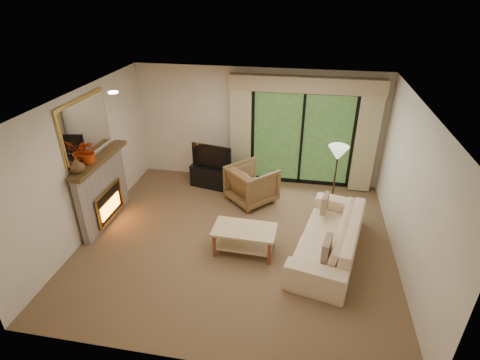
% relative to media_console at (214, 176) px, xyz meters
% --- Properties ---
extents(floor, '(5.50, 5.50, 0.00)m').
position_rel_media_console_xyz_m(floor, '(0.90, -1.95, -0.25)').
color(floor, brown).
rests_on(floor, ground).
extents(ceiling, '(5.50, 5.50, 0.00)m').
position_rel_media_console_xyz_m(ceiling, '(0.90, -1.95, 2.35)').
color(ceiling, silver).
rests_on(ceiling, ground).
extents(wall_back, '(5.00, 0.00, 5.00)m').
position_rel_media_console_xyz_m(wall_back, '(0.90, 0.55, 1.05)').
color(wall_back, beige).
rests_on(wall_back, ground).
extents(wall_front, '(5.00, 0.00, 5.00)m').
position_rel_media_console_xyz_m(wall_front, '(0.90, -4.45, 1.05)').
color(wall_front, beige).
rests_on(wall_front, ground).
extents(wall_left, '(0.00, 5.00, 5.00)m').
position_rel_media_console_xyz_m(wall_left, '(-1.85, -1.95, 1.05)').
color(wall_left, beige).
rests_on(wall_left, ground).
extents(wall_right, '(0.00, 5.00, 5.00)m').
position_rel_media_console_xyz_m(wall_right, '(3.65, -1.95, 1.05)').
color(wall_right, beige).
rests_on(wall_right, ground).
extents(fireplace, '(0.24, 1.70, 1.37)m').
position_rel_media_console_xyz_m(fireplace, '(-1.73, -1.75, 0.43)').
color(fireplace, gray).
rests_on(fireplace, floor).
extents(mirror, '(0.07, 1.45, 1.02)m').
position_rel_media_console_xyz_m(mirror, '(-1.82, -1.75, 1.70)').
color(mirror, gold).
rests_on(mirror, wall_left).
extents(sliding_door, '(2.26, 0.10, 2.16)m').
position_rel_media_console_xyz_m(sliding_door, '(1.90, 0.50, 0.85)').
color(sliding_door, black).
rests_on(sliding_door, floor).
extents(curtain_left, '(0.45, 0.18, 2.35)m').
position_rel_media_console_xyz_m(curtain_left, '(0.55, 0.39, 0.95)').
color(curtain_left, tan).
rests_on(curtain_left, floor).
extents(curtain_right, '(0.45, 0.18, 2.35)m').
position_rel_media_console_xyz_m(curtain_right, '(3.25, 0.39, 0.95)').
color(curtain_right, tan).
rests_on(curtain_right, floor).
extents(cornice, '(3.20, 0.24, 0.32)m').
position_rel_media_console_xyz_m(cornice, '(1.90, 0.41, 2.07)').
color(cornice, tan).
rests_on(cornice, wall_back).
extents(media_console, '(1.08, 0.65, 0.51)m').
position_rel_media_console_xyz_m(media_console, '(0.00, 0.00, 0.00)').
color(media_console, black).
rests_on(media_console, floor).
extents(tv, '(0.94, 0.31, 0.54)m').
position_rel_media_console_xyz_m(tv, '(-0.00, -0.00, 0.52)').
color(tv, black).
rests_on(tv, media_console).
extents(armchair, '(1.24, 1.24, 0.81)m').
position_rel_media_console_xyz_m(armchair, '(0.95, -0.51, 0.15)').
color(armchair, brown).
rests_on(armchair, floor).
extents(sofa, '(1.43, 2.53, 0.70)m').
position_rel_media_console_xyz_m(sofa, '(2.51, -1.99, 0.10)').
color(sofa, beige).
rests_on(sofa, floor).
extents(pillow_near, '(0.18, 0.40, 0.39)m').
position_rel_media_console_xyz_m(pillow_near, '(2.43, -2.68, 0.33)').
color(pillow_near, brown).
rests_on(pillow_near, sofa).
extents(pillow_far, '(0.16, 0.35, 0.34)m').
position_rel_media_console_xyz_m(pillow_far, '(2.43, -1.30, 0.32)').
color(pillow_far, brown).
rests_on(pillow_far, sofa).
extents(coffee_table, '(1.09, 0.62, 0.48)m').
position_rel_media_console_xyz_m(coffee_table, '(1.08, -2.22, -0.01)').
color(coffee_table, tan).
rests_on(coffee_table, floor).
extents(floor_lamp, '(0.49, 0.49, 1.45)m').
position_rel_media_console_xyz_m(floor_lamp, '(2.61, -0.64, 0.47)').
color(floor_lamp, beige).
rests_on(floor_lamp, floor).
extents(vase, '(0.31, 0.31, 0.25)m').
position_rel_media_console_xyz_m(vase, '(-1.71, -2.36, 1.24)').
color(vase, '#4A351C').
rests_on(vase, fireplace).
extents(branches, '(0.44, 0.40, 0.43)m').
position_rel_media_console_xyz_m(branches, '(-1.71, -1.98, 1.33)').
color(branches, '#B53208').
rests_on(branches, fireplace).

